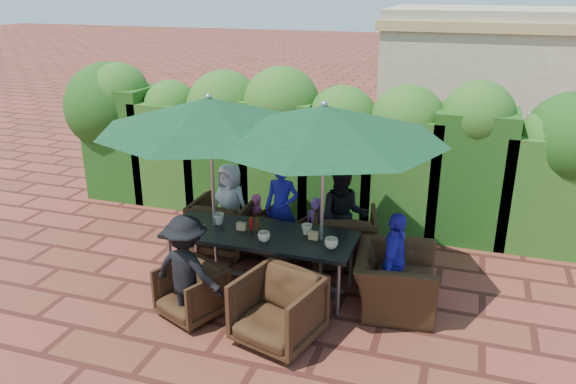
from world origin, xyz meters
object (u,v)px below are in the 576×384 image
(chair_far_left, at_px, (224,222))
(chair_far_right, at_px, (345,235))
(chair_near_right, at_px, (278,307))
(umbrella_right, at_px, (324,122))
(dining_table, at_px, (260,238))
(umbrella_left, at_px, (209,114))
(chair_far_mid, at_px, (282,232))
(chair_near_left, at_px, (191,290))
(chair_end_right, at_px, (396,272))

(chair_far_left, relative_size, chair_far_right, 1.00)
(chair_far_right, height_order, chair_near_right, chair_far_right)
(umbrella_right, xyz_separation_m, chair_far_right, (0.10, 0.90, -1.78))
(dining_table, xyz_separation_m, chair_far_left, (-0.89, 0.83, -0.24))
(umbrella_left, bearing_deg, umbrella_right, -0.16)
(umbrella_left, bearing_deg, chair_far_mid, 54.46)
(chair_near_left, bearing_deg, chair_far_mid, 98.64)
(umbrella_left, relative_size, chair_far_mid, 3.89)
(umbrella_left, height_order, chair_near_left, umbrella_left)
(chair_far_mid, relative_size, chair_near_right, 0.84)
(chair_far_mid, bearing_deg, chair_near_left, 90.56)
(dining_table, distance_m, chair_end_right, 1.72)
(chair_far_right, xyz_separation_m, chair_near_left, (-1.40, -1.85, -0.09))
(chair_far_right, height_order, chair_near_left, chair_far_right)
(chair_far_right, distance_m, chair_end_right, 1.23)
(chair_far_right, bearing_deg, umbrella_right, 70.79)
(chair_near_left, distance_m, chair_near_right, 1.13)
(chair_near_left, xyz_separation_m, chair_near_right, (1.12, -0.15, 0.08))
(umbrella_left, distance_m, chair_near_left, 2.11)
(dining_table, height_order, umbrella_right, umbrella_right)
(chair_far_left, bearing_deg, umbrella_right, 154.54)
(chair_far_left, xyz_separation_m, chair_near_left, (0.37, -1.73, -0.09))
(dining_table, bearing_deg, chair_near_right, -60.42)
(chair_end_right, bearing_deg, chair_far_left, 66.80)
(dining_table, xyz_separation_m, chair_far_mid, (-0.02, 0.94, -0.32))
(dining_table, distance_m, chair_far_left, 1.24)
(chair_far_right, bearing_deg, chair_far_left, -8.81)
(chair_far_left, relative_size, chair_near_left, 1.26)
(chair_far_mid, xyz_separation_m, chair_end_right, (1.73, -0.90, 0.12))
(umbrella_right, bearing_deg, chair_far_right, 83.52)
(chair_far_left, bearing_deg, chair_far_right, -176.60)
(chair_far_mid, bearing_deg, dining_table, 107.09)
(dining_table, height_order, chair_far_right, chair_far_right)
(umbrella_right, height_order, chair_near_right, umbrella_right)
(chair_far_left, xyz_separation_m, chair_far_right, (1.77, 0.12, 0.00))
(chair_near_right, bearing_deg, chair_far_right, 97.53)
(dining_table, distance_m, umbrella_left, 1.67)
(umbrella_left, xyz_separation_m, chair_near_right, (1.25, -1.12, -1.79))
(chair_far_left, distance_m, chair_near_right, 2.41)
(umbrella_left, bearing_deg, dining_table, -5.08)
(umbrella_left, height_order, chair_near_right, umbrella_left)
(umbrella_left, bearing_deg, chair_near_right, -41.67)
(dining_table, height_order, chair_near_left, dining_table)
(dining_table, height_order, chair_end_right, chair_end_right)
(umbrella_right, xyz_separation_m, chair_far_left, (-1.67, 0.78, -1.78))
(chair_far_left, relative_size, chair_end_right, 0.80)
(chair_end_right, bearing_deg, umbrella_left, 83.31)
(dining_table, relative_size, chair_near_left, 3.51)
(umbrella_right, xyz_separation_m, chair_near_right, (-0.18, -1.11, -1.79))
(chair_far_mid, height_order, chair_near_left, chair_far_mid)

